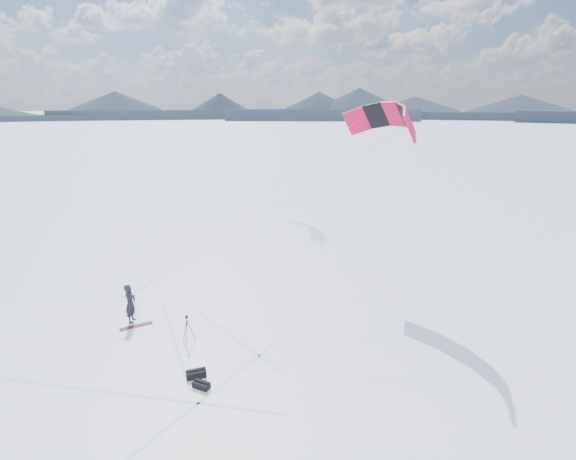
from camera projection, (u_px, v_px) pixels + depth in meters
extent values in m
plane|color=white|center=(155.00, 369.00, 16.51)|extent=(1800.00, 1800.00, 0.00)
cube|color=black|center=(468.00, 117.00, 294.88)|extent=(150.19, 119.71, 4.98)
cone|color=black|center=(468.00, 113.00, 294.17)|extent=(88.58, 88.58, 8.00)
cube|color=black|center=(321.00, 116.00, 321.01)|extent=(156.46, 80.45, 4.98)
cone|color=black|center=(321.00, 113.00, 320.30)|extent=(77.75, 77.75, 8.00)
cube|color=black|center=(183.00, 116.00, 314.07)|extent=(153.20, 57.23, 4.98)
cone|color=black|center=(182.00, 113.00, 313.36)|extent=(69.07, 69.07, 8.00)
cube|color=black|center=(21.00, 118.00, 274.80)|extent=(155.44, 101.46, 4.98)
cone|color=black|center=(20.00, 114.00, 274.09)|extent=(84.32, 84.32, 8.00)
cube|color=#A9BDD8|center=(50.00, 407.00, 14.43)|extent=(3.52, 7.29, 0.01)
cube|color=#A9BDD8|center=(117.00, 363.00, 16.85)|extent=(6.45, 7.79, 0.01)
cube|color=#A9BDD8|center=(167.00, 331.00, 19.27)|extent=(11.66, 3.07, 0.01)
imported|color=black|center=(133.00, 321.00, 20.16)|extent=(0.57, 0.76, 1.91)
cube|color=#741F49|center=(136.00, 326.00, 19.68)|extent=(1.48, 0.80, 0.04)
cylinder|color=black|center=(191.00, 330.00, 18.27)|extent=(0.34, 0.12, 1.13)
cylinder|color=black|center=(185.00, 330.00, 18.29)|extent=(0.27, 0.26, 1.13)
cylinder|color=black|center=(186.00, 333.00, 18.05)|extent=(0.11, 0.35, 1.13)
cylinder|color=black|center=(187.00, 323.00, 18.08)|extent=(0.03, 0.03, 0.32)
cube|color=black|center=(187.00, 318.00, 18.03)|extent=(0.08, 0.08, 0.05)
cube|color=black|center=(186.00, 317.00, 18.00)|extent=(0.14, 0.11, 0.09)
cylinder|color=black|center=(187.00, 316.00, 18.08)|extent=(0.06, 0.09, 0.06)
cube|color=black|center=(196.00, 374.00, 15.96)|extent=(0.80, 0.48, 0.28)
cylinder|color=black|center=(196.00, 370.00, 15.92)|extent=(0.71, 0.19, 0.07)
cube|color=black|center=(201.00, 385.00, 15.36)|extent=(0.70, 0.62, 0.24)
cylinder|color=black|center=(201.00, 382.00, 15.32)|extent=(0.54, 0.40, 0.07)
cube|color=red|center=(410.00, 125.00, 19.59)|extent=(1.31, 1.39, 1.70)
cube|color=black|center=(405.00, 117.00, 20.73)|extent=(0.92, 1.51, 1.50)
cube|color=red|center=(393.00, 114.00, 21.97)|extent=(1.07, 1.51, 1.28)
cube|color=black|center=(376.00, 116.00, 23.15)|extent=(1.42, 1.39, 1.50)
cube|color=red|center=(357.00, 121.00, 24.12)|extent=(1.70, 1.13, 1.70)
cylinder|color=gray|center=(269.00, 211.00, 19.69)|extent=(13.44, 0.13, 7.85)
cylinder|color=gray|center=(255.00, 200.00, 21.95)|extent=(12.47, 5.06, 7.85)
cylinder|color=black|center=(130.00, 296.00, 19.79)|extent=(0.55, 0.14, 0.03)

